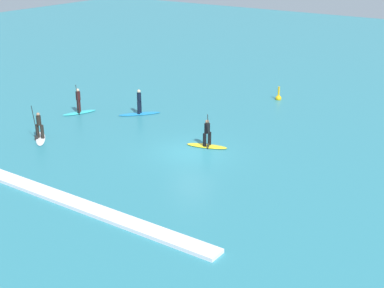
{
  "coord_description": "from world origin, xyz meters",
  "views": [
    {
      "loc": [
        17.42,
        -25.06,
        12.15
      ],
      "look_at": [
        0.0,
        0.0,
        0.5
      ],
      "focal_mm": 52.21,
      "sensor_mm": 36.0,
      "label": 1
    }
  ],
  "objects_px": {
    "surfer_on_yellow_board": "(207,140)",
    "surfer_on_blue_board": "(139,108)",
    "marker_buoy": "(278,97)",
    "surfer_on_white_board": "(40,132)",
    "surfer_on_teal_board": "(79,107)"
  },
  "relations": [
    {
      "from": "surfer_on_yellow_board",
      "to": "marker_buoy",
      "type": "bearing_deg",
      "value": 78.02
    },
    {
      "from": "surfer_on_blue_board",
      "to": "marker_buoy",
      "type": "relative_size",
      "value": 2.34
    },
    {
      "from": "surfer_on_yellow_board",
      "to": "surfer_on_teal_board",
      "type": "bearing_deg",
      "value": 161.22
    },
    {
      "from": "surfer_on_white_board",
      "to": "marker_buoy",
      "type": "relative_size",
      "value": 2.01
    },
    {
      "from": "surfer_on_white_board",
      "to": "surfer_on_yellow_board",
      "type": "distance_m",
      "value": 10.47
    },
    {
      "from": "surfer_on_teal_board",
      "to": "marker_buoy",
      "type": "xyz_separation_m",
      "value": [
        10.15,
        11.2,
        -0.31
      ]
    },
    {
      "from": "surfer_on_yellow_board",
      "to": "surfer_on_blue_board",
      "type": "xyz_separation_m",
      "value": [
        -7.45,
        2.61,
        -0.01
      ]
    },
    {
      "from": "marker_buoy",
      "to": "surfer_on_white_board",
      "type": "bearing_deg",
      "value": -116.76
    },
    {
      "from": "surfer_on_white_board",
      "to": "surfer_on_blue_board",
      "type": "height_order",
      "value": "surfer_on_white_board"
    },
    {
      "from": "surfer_on_teal_board",
      "to": "surfer_on_blue_board",
      "type": "xyz_separation_m",
      "value": [
        3.71,
        2.27,
        -0.05
      ]
    },
    {
      "from": "surfer_on_white_board",
      "to": "marker_buoy",
      "type": "height_order",
      "value": "surfer_on_white_board"
    },
    {
      "from": "surfer_on_white_board",
      "to": "surfer_on_teal_board",
      "type": "distance_m",
      "value": 5.52
    },
    {
      "from": "surfer_on_yellow_board",
      "to": "surfer_on_white_board",
      "type": "bearing_deg",
      "value": -169.43
    },
    {
      "from": "surfer_on_blue_board",
      "to": "surfer_on_teal_board",
      "type": "bearing_deg",
      "value": 162.01
    },
    {
      "from": "surfer_on_teal_board",
      "to": "surfer_on_white_board",
      "type": "bearing_deg",
      "value": 43.58
    }
  ]
}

